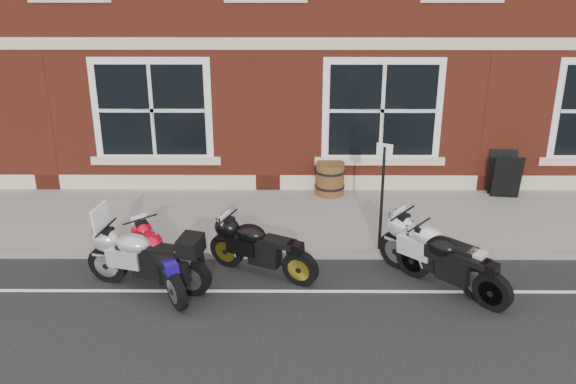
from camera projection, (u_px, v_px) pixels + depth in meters
name	position (u px, v px, depth m)	size (l,w,h in m)	color
ground	(320.00, 298.00, 10.42)	(80.00, 80.00, 0.00)	black
sidewalk	(314.00, 219.00, 13.19)	(30.00, 3.00, 0.12)	slate
kerb	(317.00, 254.00, 11.72)	(30.00, 0.16, 0.12)	slate
moto_touring_silver	(145.00, 255.00, 10.54)	(2.15, 0.81, 1.45)	black
moto_sport_red	(160.00, 257.00, 10.57)	(1.19, 1.90, 0.95)	black
moto_sport_black	(261.00, 246.00, 10.97)	(1.91, 1.08, 0.94)	black
moto_sport_silver	(437.00, 250.00, 10.69)	(1.75, 1.72, 1.04)	black
moto_naked_black	(451.00, 261.00, 10.44)	(1.59, 1.63, 0.96)	black
a_board_sign	(505.00, 175.00, 14.05)	(0.60, 0.40, 1.00)	black
barrel_planter	(330.00, 178.00, 14.21)	(0.66, 0.66, 0.73)	#443112
parking_sign	(382.00, 190.00, 11.39)	(0.27, 0.13, 2.02)	black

